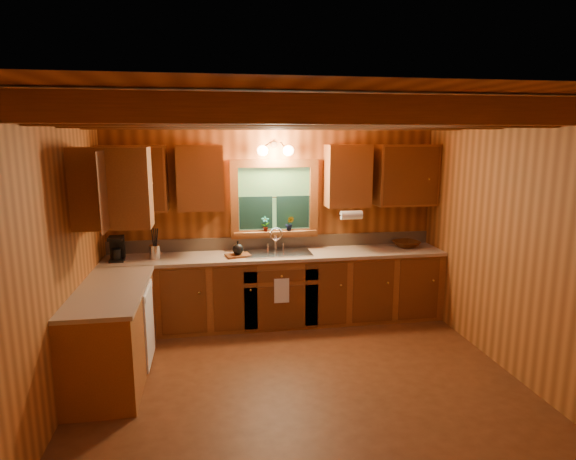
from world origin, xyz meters
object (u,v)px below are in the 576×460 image
(sink, at_px, (278,257))
(cutting_board, at_px, (238,255))
(coffee_maker, at_px, (117,248))
(wicker_basket, at_px, (406,244))

(sink, distance_m, cutting_board, 0.51)
(coffee_maker, bearing_deg, sink, -0.92)
(coffee_maker, bearing_deg, wicker_basket, -0.60)
(coffee_maker, height_order, cutting_board, coffee_maker)
(coffee_maker, distance_m, cutting_board, 1.41)
(sink, xyz_separation_m, wicker_basket, (1.72, 0.06, 0.09))
(coffee_maker, relative_size, cutting_board, 1.01)
(sink, relative_size, wicker_basket, 2.43)
(cutting_board, height_order, wicker_basket, wicker_basket)
(cutting_board, relative_size, wicker_basket, 0.85)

